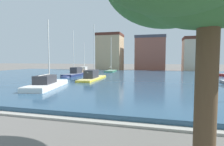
% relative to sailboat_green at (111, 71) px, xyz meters
% --- Properties ---
extents(harbor_water, '(76.23, 41.57, 0.38)m').
position_rel_sailboat_green_xyz_m(harbor_water, '(9.15, -14.46, -0.16)').
color(harbor_water, '#2D5170').
rests_on(harbor_water, ground).
extents(quay_edge_coping, '(76.23, 0.50, 0.12)m').
position_rel_sailboat_green_xyz_m(quay_edge_coping, '(9.15, -35.49, -0.29)').
color(quay_edge_coping, '#ADA89E').
rests_on(quay_edge_coping, ground).
extents(sailboat_green, '(2.61, 7.90, 8.80)m').
position_rel_sailboat_green_xyz_m(sailboat_green, '(0.00, 0.00, 0.00)').
color(sailboat_green, '#236B42').
rests_on(sailboat_green, ground).
extents(sailboat_white, '(3.48, 8.14, 7.23)m').
position_rel_sailboat_green_xyz_m(sailboat_white, '(0.71, -27.47, 0.21)').
color(sailboat_white, white).
rests_on(sailboat_white, ground).
extents(sailboat_navy, '(1.97, 7.90, 8.28)m').
position_rel_sailboat_green_xyz_m(sailboat_navy, '(-2.92, -14.66, 0.26)').
color(sailboat_navy, navy).
rests_on(sailboat_navy, ground).
extents(sailboat_orange, '(3.52, 8.66, 7.26)m').
position_rel_sailboat_green_xyz_m(sailboat_orange, '(-5.24, -4.68, 0.19)').
color(sailboat_orange, orange).
rests_on(sailboat_orange, ground).
extents(sailboat_yellow, '(2.35, 9.86, 8.27)m').
position_rel_sailboat_green_xyz_m(sailboat_yellow, '(2.42, -18.94, 0.21)').
color(sailboat_yellow, gold).
rests_on(sailboat_yellow, ground).
extents(townhouse_tall_gabled, '(7.27, 6.88, 11.04)m').
position_rel_sailboat_green_xyz_m(townhouse_tall_gabled, '(-2.80, 9.17, 5.18)').
color(townhouse_tall_gabled, tan).
rests_on(townhouse_tall_gabled, ground).
extents(townhouse_corner_house, '(8.82, 7.16, 10.34)m').
position_rel_sailboat_green_xyz_m(townhouse_corner_house, '(8.96, 12.16, 4.83)').
color(townhouse_corner_house, '#8E5142').
rests_on(townhouse_corner_house, ground).
extents(townhouse_narrow_midrow, '(5.92, 5.91, 9.38)m').
position_rel_sailboat_green_xyz_m(townhouse_narrow_midrow, '(20.79, 9.71, 4.35)').
color(townhouse_narrow_midrow, '#C6B293').
rests_on(townhouse_narrow_midrow, ground).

